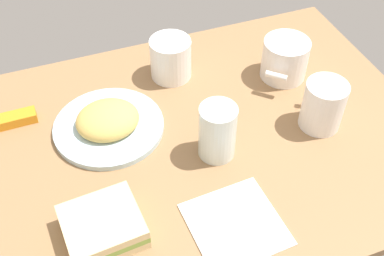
% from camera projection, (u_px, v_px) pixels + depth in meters
% --- Properties ---
extents(tabletop, '(0.90, 0.64, 0.02)m').
position_uv_depth(tabletop, '(192.00, 143.00, 0.90)').
color(tabletop, '#936D47').
rests_on(tabletop, ground).
extents(plate_of_food, '(0.21, 0.21, 0.05)m').
position_uv_depth(plate_of_food, '(108.00, 123.00, 0.90)').
color(plate_of_food, silver).
rests_on(plate_of_food, tabletop).
extents(coffee_mug_black, '(0.11, 0.11, 0.09)m').
position_uv_depth(coffee_mug_black, '(285.00, 59.00, 0.99)').
color(coffee_mug_black, white).
rests_on(coffee_mug_black, tabletop).
extents(coffee_mug_milky, '(0.10, 0.10, 0.09)m').
position_uv_depth(coffee_mug_milky, '(171.00, 58.00, 0.99)').
color(coffee_mug_milky, white).
rests_on(coffee_mug_milky, tabletop).
extents(coffee_mug_spare, '(0.08, 0.10, 0.10)m').
position_uv_depth(coffee_mug_spare, '(323.00, 105.00, 0.89)').
color(coffee_mug_spare, white).
rests_on(coffee_mug_spare, tabletop).
extents(sandwich_main, '(0.13, 0.11, 0.04)m').
position_uv_depth(sandwich_main, '(103.00, 227.00, 0.74)').
color(sandwich_main, beige).
rests_on(sandwich_main, tabletop).
extents(glass_of_milk, '(0.07, 0.07, 0.11)m').
position_uv_depth(glass_of_milk, '(217.00, 133.00, 0.84)').
color(glass_of_milk, silver).
rests_on(glass_of_milk, tabletop).
extents(snack_bar, '(0.13, 0.03, 0.02)m').
position_uv_depth(snack_bar, '(3.00, 122.00, 0.91)').
color(snack_bar, orange).
rests_on(snack_bar, tabletop).
extents(paper_napkin, '(0.15, 0.15, 0.00)m').
position_uv_depth(paper_napkin, '(234.00, 225.00, 0.77)').
color(paper_napkin, white).
rests_on(paper_napkin, tabletop).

